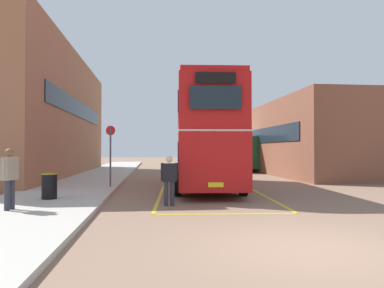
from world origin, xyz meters
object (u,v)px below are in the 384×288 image
litter_bin (49,186)px  bus_stop_sign (110,150)px  pedestrian_waiting_near (10,174)px  single_deck_bus (226,152)px  double_decker_bus (204,135)px  pedestrian_boarding (169,177)px

litter_bin → bus_stop_sign: bearing=68.8°
pedestrian_waiting_near → bus_stop_sign: bus_stop_sign is taller
single_deck_bus → pedestrian_waiting_near: single_deck_bus is taller
bus_stop_sign → pedestrian_waiting_near: bearing=-107.9°
bus_stop_sign → litter_bin: bearing=-111.2°
pedestrian_waiting_near → double_decker_bus: bearing=46.0°
single_deck_bus → pedestrian_boarding: single_deck_bus is taller
single_deck_bus → pedestrian_waiting_near: size_ratio=5.57×
double_decker_bus → litter_bin: bearing=-143.3°
pedestrian_boarding → pedestrian_waiting_near: size_ratio=0.94×
litter_bin → bus_stop_sign: (1.57, 4.05, 1.23)m
pedestrian_boarding → pedestrian_waiting_near: bearing=-165.5°
single_deck_bus → bus_stop_sign: size_ratio=3.43×
bus_stop_sign → single_deck_bus: bearing=60.9°
litter_bin → bus_stop_sign: size_ratio=0.31×
litter_bin → bus_stop_sign: bus_stop_sign is taller
pedestrian_boarding → bus_stop_sign: bearing=115.8°
double_decker_bus → bus_stop_sign: double_decker_bus is taller
double_decker_bus → single_deck_bus: size_ratio=1.10×
double_decker_bus → litter_bin: double_decker_bus is taller
single_deck_bus → pedestrian_boarding: bearing=-106.5°
double_decker_bus → litter_bin: 7.71m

